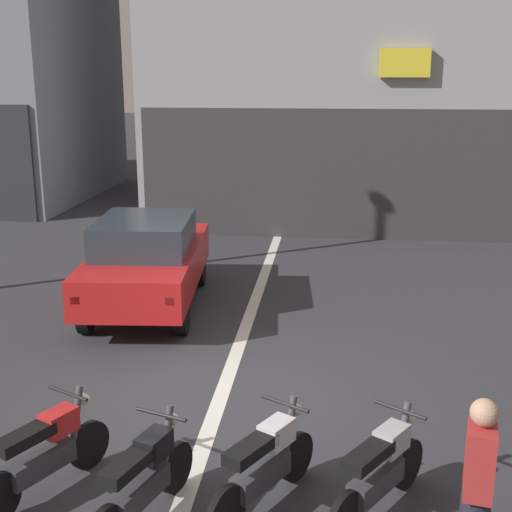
% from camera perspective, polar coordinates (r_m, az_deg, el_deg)
% --- Properties ---
extents(ground_plane, '(120.00, 120.00, 0.00)m').
position_cam_1_polar(ground_plane, '(8.96, -3.09, -12.00)').
color(ground_plane, '#333338').
extents(lane_centre_line, '(0.20, 18.00, 0.01)m').
position_cam_1_polar(lane_centre_line, '(14.51, 0.82, -1.18)').
color(lane_centre_line, silver).
rests_on(lane_centre_line, ground).
extents(car_red_crossing_near, '(2.09, 4.23, 1.64)m').
position_cam_1_polar(car_red_crossing_near, '(12.18, -9.05, -0.28)').
color(car_red_crossing_near, black).
rests_on(car_red_crossing_near, ground).
extents(motorcycle_red_row_leftmost, '(0.82, 1.52, 0.98)m').
position_cam_1_polar(motorcycle_red_row_leftmost, '(7.33, -17.09, -15.29)').
color(motorcycle_red_row_leftmost, black).
rests_on(motorcycle_red_row_leftmost, ground).
extents(motorcycle_black_row_left_mid, '(0.69, 1.60, 0.98)m').
position_cam_1_polar(motorcycle_black_row_left_mid, '(6.71, -9.36, -17.81)').
color(motorcycle_black_row_left_mid, black).
rests_on(motorcycle_black_row_left_mid, ground).
extents(motorcycle_white_row_centre, '(0.90, 1.48, 0.98)m').
position_cam_1_polar(motorcycle_white_row_centre, '(6.84, 0.73, -16.89)').
color(motorcycle_white_row_centre, black).
rests_on(motorcycle_white_row_centre, ground).
extents(motorcycle_silver_row_right_mid, '(0.99, 1.43, 0.98)m').
position_cam_1_polar(motorcycle_silver_row_right_mid, '(6.85, 10.25, -17.13)').
color(motorcycle_silver_row_right_mid, black).
rests_on(motorcycle_silver_row_right_mid, ground).
extents(person_by_motorcycles, '(0.28, 0.39, 1.67)m').
position_cam_1_polar(person_by_motorcycles, '(6.01, 17.86, -18.24)').
color(person_by_motorcycles, '#23232D').
rests_on(person_by_motorcycles, ground).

